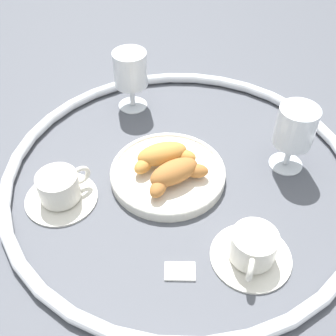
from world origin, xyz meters
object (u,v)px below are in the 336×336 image
(pastry_plate, at_px, (168,174))
(sugar_packet, at_px, (180,271))
(croissant_large, at_px, (163,156))
(juice_glass_left, at_px, (131,72))
(croissant_small, at_px, (175,174))
(coffee_cup_far, at_px, (60,189))
(juice_glass_right, at_px, (295,129))
(coffee_cup_near, at_px, (253,249))

(pastry_plate, height_order, sugar_packet, pastry_plate)
(croissant_large, distance_m, juice_glass_left, 0.24)
(pastry_plate, xyz_separation_m, croissant_large, (0.01, -0.02, 0.03))
(croissant_small, height_order, juice_glass_left, juice_glass_left)
(croissant_small, height_order, coffee_cup_far, croissant_small)
(croissant_large, bearing_deg, sugar_packet, 93.29)
(croissant_small, bearing_deg, croissant_large, -68.82)
(coffee_cup_far, xyz_separation_m, juice_glass_right, (-0.45, -0.06, 0.07))
(pastry_plate, bearing_deg, juice_glass_left, -74.92)
(pastry_plate, height_order, coffee_cup_near, coffee_cup_near)
(juice_glass_right, bearing_deg, croissant_large, 0.26)
(croissant_small, distance_m, sugar_packet, 0.19)
(croissant_large, height_order, coffee_cup_near, croissant_large)
(pastry_plate, xyz_separation_m, juice_glass_left, (0.07, -0.25, 0.08))
(pastry_plate, height_order, coffee_cup_far, coffee_cup_far)
(juice_glass_right, height_order, sugar_packet, juice_glass_right)
(croissant_small, xyz_separation_m, juice_glass_right, (-0.23, -0.05, 0.05))
(croissant_small, distance_m, juice_glass_right, 0.24)
(croissant_small, height_order, sugar_packet, croissant_small)
(croissant_small, xyz_separation_m, juice_glass_left, (0.08, -0.28, 0.05))
(sugar_packet, bearing_deg, juice_glass_right, -130.54)
(coffee_cup_far, bearing_deg, juice_glass_right, -172.10)
(coffee_cup_far, xyz_separation_m, sugar_packet, (-0.21, 0.17, -0.02))
(croissant_small, bearing_deg, juice_glass_right, -167.28)
(coffee_cup_near, height_order, coffee_cup_far, same)
(coffee_cup_far, relative_size, juice_glass_right, 0.97)
(croissant_large, height_order, coffee_cup_far, croissant_large)
(coffee_cup_far, bearing_deg, juice_glass_left, -115.56)
(coffee_cup_far, bearing_deg, croissant_small, -177.46)
(croissant_small, distance_m, coffee_cup_near, 0.20)
(juice_glass_left, bearing_deg, coffee_cup_far, 64.44)
(coffee_cup_far, bearing_deg, croissant_large, -162.63)
(pastry_plate, xyz_separation_m, sugar_packet, (-0.00, 0.21, -0.01))
(croissant_large, xyz_separation_m, croissant_small, (-0.02, 0.05, 0.00))
(coffee_cup_near, bearing_deg, juice_glass_right, -118.82)
(coffee_cup_far, distance_m, juice_glass_right, 0.46)
(croissant_large, bearing_deg, coffee_cup_near, 121.73)
(juice_glass_right, relative_size, sugar_packet, 2.80)
(juice_glass_left, relative_size, juice_glass_right, 1.00)
(coffee_cup_near, relative_size, juice_glass_right, 0.97)
(coffee_cup_near, height_order, juice_glass_left, juice_glass_left)
(juice_glass_left, height_order, juice_glass_right, same)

